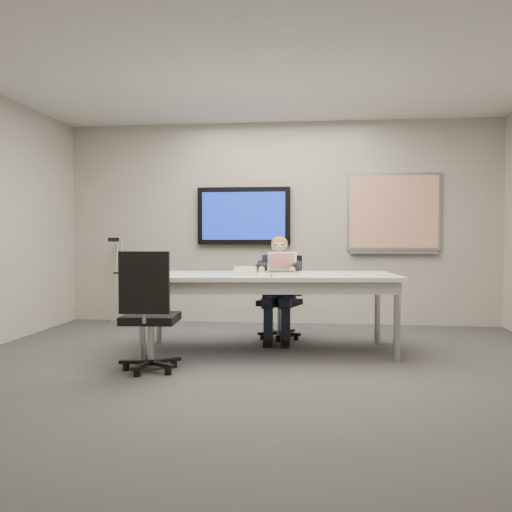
# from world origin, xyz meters

# --- Properties ---
(floor) EXTENTS (6.00, 6.00, 0.02)m
(floor) POSITION_xyz_m (0.00, 0.00, 0.00)
(floor) COLOR #373739
(floor) RESTS_ON ground
(ceiling) EXTENTS (6.00, 6.00, 0.02)m
(ceiling) POSITION_xyz_m (0.00, 0.00, 2.80)
(ceiling) COLOR silver
(ceiling) RESTS_ON wall_back
(wall_back) EXTENTS (6.00, 0.02, 2.80)m
(wall_back) POSITION_xyz_m (0.00, 3.00, 1.40)
(wall_back) COLOR #A8A398
(wall_back) RESTS_ON ground
(wall_front) EXTENTS (6.00, 0.02, 2.80)m
(wall_front) POSITION_xyz_m (0.00, -3.00, 1.40)
(wall_front) COLOR #A8A398
(wall_front) RESTS_ON ground
(conference_table) EXTENTS (2.76, 1.39, 0.82)m
(conference_table) POSITION_xyz_m (0.03, 1.01, 0.73)
(conference_table) COLOR white
(conference_table) RESTS_ON ground
(tv_display) EXTENTS (1.30, 0.09, 0.80)m
(tv_display) POSITION_xyz_m (-0.50, 2.95, 1.50)
(tv_display) COLOR black
(tv_display) RESTS_ON wall_back
(whiteboard) EXTENTS (1.25, 0.08, 1.10)m
(whiteboard) POSITION_xyz_m (1.55, 2.97, 1.53)
(whiteboard) COLOR #96999E
(whiteboard) RESTS_ON wall_back
(office_chair_far) EXTENTS (0.59, 0.59, 0.99)m
(office_chair_far) POSITION_xyz_m (0.10, 1.81, 0.31)
(office_chair_far) COLOR black
(office_chair_far) RESTS_ON ground
(office_chair_near) EXTENTS (0.55, 0.55, 1.09)m
(office_chair_near) POSITION_xyz_m (-0.95, -0.02, 0.34)
(office_chair_near) COLOR black
(office_chair_near) RESTS_ON ground
(seated_person) EXTENTS (0.39, 0.67, 1.22)m
(seated_person) POSITION_xyz_m (0.09, 1.58, 0.49)
(seated_person) COLOR #1C202F
(seated_person) RESTS_ON office_chair_far
(crutch) EXTENTS (0.25, 0.62, 1.27)m
(crutch) POSITION_xyz_m (-2.28, 2.79, 0.61)
(crutch) COLOR #989A9F
(crutch) RESTS_ON ground
(laptop) EXTENTS (0.36, 0.35, 0.23)m
(laptop) POSITION_xyz_m (0.15, 1.25, 0.88)
(laptop) COLOR silver
(laptop) RESTS_ON conference_table
(name_tent) EXTENTS (0.24, 0.09, 0.09)m
(name_tent) POSITION_xyz_m (-0.19, 0.80, 0.87)
(name_tent) COLOR white
(name_tent) RESTS_ON conference_table
(pen) EXTENTS (0.02, 0.14, 0.01)m
(pen) POSITION_xyz_m (0.09, 0.73, 0.83)
(pen) COLOR black
(pen) RESTS_ON conference_table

